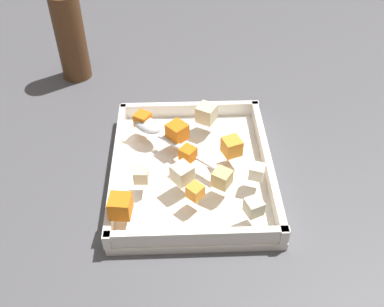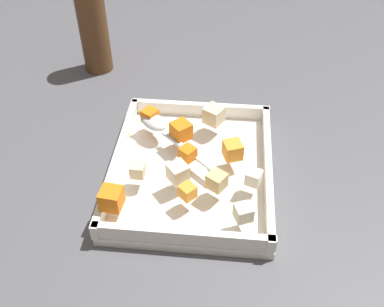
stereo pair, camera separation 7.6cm
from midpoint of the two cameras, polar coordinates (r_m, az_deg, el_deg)
ground_plane at (r=0.81m, az=2.78°, el=-3.05°), size 4.00×4.00×0.00m
baking_dish at (r=0.80m, az=2.70°, el=-2.28°), size 0.33×0.28×0.04m
carrot_chunk_near_right at (r=0.71m, az=2.59°, el=-5.02°), size 0.03×0.03×0.02m
carrot_chunk_corner_sw at (r=0.85m, az=-2.88°, el=4.72°), size 0.04×0.04×0.03m
carrot_chunk_mid_right at (r=0.77m, az=2.26°, el=-0.03°), size 0.03×0.03×0.02m
carrot_chunk_far_right at (r=0.81m, az=1.27°, el=2.84°), size 0.05×0.05×0.03m
carrot_chunk_mid_left at (r=0.70m, az=-7.21°, el=-5.85°), size 0.04×0.04×0.03m
carrot_chunk_heap_side at (r=0.78m, az=7.99°, el=0.33°), size 0.04×0.04×0.03m
potato_chunk_far_left at (r=0.72m, az=6.17°, el=-3.62°), size 0.04×0.04×0.03m
potato_chunk_under_handle at (r=0.73m, az=1.14°, el=-2.55°), size 0.04×0.04×0.03m
potato_chunk_corner_se at (r=0.74m, az=-4.07°, el=-2.25°), size 0.02×0.02×0.02m
potato_chunk_front_center at (r=0.69m, az=9.74°, el=-7.60°), size 0.03×0.03×0.03m
potato_chunk_corner_ne at (r=0.85m, az=5.35°, el=4.83°), size 0.04×0.04×0.03m
parsnip_chunk_corner_nw at (r=0.74m, az=10.79°, el=-3.16°), size 0.03×0.03×0.02m
serving_spoon at (r=0.83m, az=-1.74°, el=3.47°), size 0.15×0.16×0.02m
pepper_mill at (r=1.06m, az=-10.41°, el=15.22°), size 0.07×0.07×0.22m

